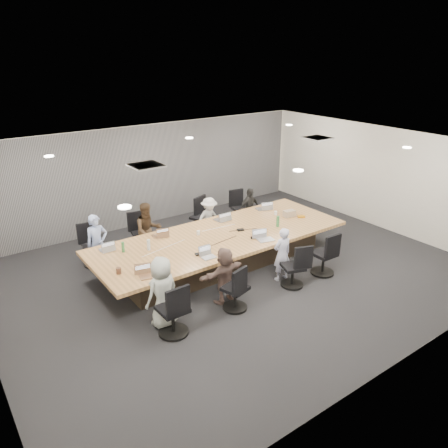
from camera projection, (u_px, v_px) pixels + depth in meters
floor at (234, 272)px, 9.91m from camera, size 10.00×8.00×0.00m
ceiling at (235, 150)px, 8.86m from camera, size 10.00×8.00×0.00m
wall_back at (150, 174)px, 12.40m from camera, size 10.00×0.00×2.80m
wall_front at (399, 293)px, 6.37m from camera, size 10.00×0.00×2.80m
wall_right at (379, 177)px, 12.08m from camera, size 0.00×8.00×2.80m
curtain at (152, 175)px, 12.34m from camera, size 9.80×0.04×2.80m
conference_table at (221, 249)px, 10.13m from camera, size 6.00×2.20×0.74m
chair_0 at (93, 249)px, 10.10m from camera, size 0.62×0.62×0.79m
chair_1 at (142, 236)px, 10.77m from camera, size 0.64×0.64×0.81m
chair_2 at (202, 220)px, 11.71m from camera, size 0.75×0.75×0.87m
chair_3 at (241, 211)px, 12.44m from camera, size 0.63×0.63×0.81m
chair_4 at (173, 313)px, 7.63m from camera, size 0.58×0.58×0.84m
chair_5 at (235, 292)px, 8.39m from camera, size 0.62×0.62×0.75m
chair_6 at (293, 270)px, 9.21m from camera, size 0.65×0.65×0.75m
chair_7 at (324, 257)px, 9.70m from camera, size 0.56×0.56×0.82m
person_0 at (97, 244)px, 9.73m from camera, size 0.50×0.33×1.35m
laptop_0 at (106, 249)px, 9.29m from camera, size 0.29×0.20×0.02m
person_1 at (148, 230)px, 10.40m from camera, size 0.72×0.59×1.37m
laptop_1 at (159, 236)px, 9.96m from camera, size 0.33×0.26×0.02m
person_2 at (209, 219)px, 11.39m from camera, size 0.76×0.46×1.16m
laptop_2 at (221, 219)px, 10.91m from camera, size 0.36×0.25×0.02m
person_3 at (249, 209)px, 12.11m from camera, size 0.71×0.33×1.17m
laptop_3 at (262, 209)px, 11.63m from camera, size 0.38×0.30×0.02m
person_4 at (162, 292)px, 7.80m from camera, size 0.73×0.55×1.35m
laptop_4 at (148, 276)px, 8.19m from camera, size 0.36×0.28×0.02m
person_5 at (225, 275)px, 8.57m from camera, size 1.11×0.47×1.17m
laptop_5 at (209, 257)px, 8.93m from camera, size 0.29×0.20×0.02m
person_6 at (282, 254)px, 9.39m from camera, size 0.47×0.33×1.21m
laptop_6 at (266, 240)px, 9.75m from camera, size 0.41×0.33×0.02m
bottle_green_left at (123, 247)px, 9.14m from camera, size 0.08×0.08×0.23m
bottle_green_right at (278, 221)px, 10.44m from camera, size 0.08×0.08×0.27m
bottle_clear at (149, 245)px, 9.24m from camera, size 0.08×0.08×0.23m
cup_white_far at (198, 233)px, 10.01m from camera, size 0.08×0.08×0.10m
cup_white_near at (276, 213)px, 11.21m from camera, size 0.10×0.10×0.10m
mug_brown at (119, 271)px, 8.29m from camera, size 0.11×0.11×0.12m
mic_left at (199, 254)px, 9.06m from camera, size 0.17×0.13×0.03m
mic_right at (241, 230)px, 10.26m from camera, size 0.19×0.16×0.03m
stapler at (254, 237)px, 9.83m from camera, size 0.16×0.06×0.06m
canvas_bag at (289, 213)px, 11.10m from camera, size 0.31×0.21×0.16m
snack_packet at (301, 216)px, 11.07m from camera, size 0.21×0.19×0.04m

